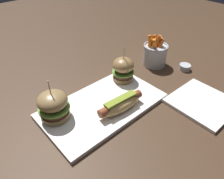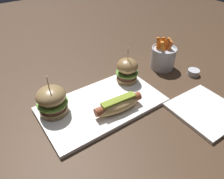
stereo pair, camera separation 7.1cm
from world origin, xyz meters
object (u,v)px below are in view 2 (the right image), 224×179
side_plate (205,110)px  fries_bucket (163,57)px  hot_dog (118,105)px  slider_left (52,100)px  slider_right (127,70)px  platter_main (102,105)px  sauce_ramekin (193,72)px

side_plate → fries_bucket: bearing=73.1°
hot_dog → side_plate: hot_dog is taller
hot_dog → slider_left: (-0.17, 0.11, 0.02)m
slider_left → slider_right: (0.30, 0.01, -0.00)m
slider_right → slider_left: bearing=-178.9°
platter_main → slider_right: 0.17m
slider_right → sauce_ramekin: (0.26, -0.11, -0.05)m
hot_dog → side_plate: 0.29m
fries_bucket → side_plate: 0.30m
hot_dog → platter_main: bearing=113.0°
hot_dog → slider_right: size_ratio=1.21×
sauce_ramekin → slider_left: bearing=169.3°
sauce_ramekin → side_plate: size_ratio=0.24×
fries_bucket → sauce_ramekin: bearing=-62.0°
hot_dog → slider_right: (0.13, 0.12, 0.02)m
hot_dog → side_plate: (0.24, -0.16, -0.03)m
platter_main → hot_dog: hot_dog is taller
platter_main → sauce_ramekin: 0.42m
slider_right → fries_bucket: slider_right is taller
hot_dog → side_plate: bearing=-33.7°
platter_main → slider_left: slider_left is taller
slider_right → side_plate: 0.30m
fries_bucket → hot_dog: bearing=-159.1°
platter_main → sauce_ramekin: bearing=-7.2°
platter_main → hot_dog: (0.02, -0.06, 0.03)m
platter_main → hot_dog: size_ratio=2.46×
fries_bucket → sauce_ramekin: (0.06, -0.12, -0.04)m
hot_dog → slider_right: 0.17m
slider_left → platter_main: bearing=-19.7°
platter_main → slider_left: 0.17m
slider_left → hot_dog: bearing=-32.8°
slider_left → sauce_ramekin: 0.57m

